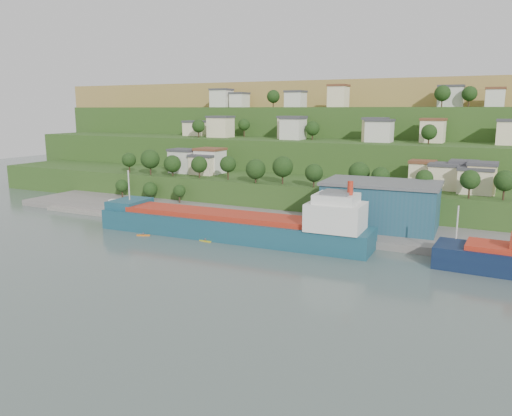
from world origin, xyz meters
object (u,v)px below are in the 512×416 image
Objects in this scene: kayak_orange at (143,235)px; caravan at (117,203)px; cargo_ship_near at (237,227)px; warehouse at (381,204)px.

caravan is at bearing 118.58° from kayak_orange.
cargo_ship_near is at bearing -30.79° from caravan.
warehouse is 88.47m from caravan.
warehouse is at bearing -10.84° from caravan.
kayak_orange is at bearing -53.59° from caravan.
cargo_ship_near is at bearing -148.63° from warehouse.
kayak_orange is at bearing -154.47° from warehouse.
kayak_orange is (30.31, -23.55, -2.23)m from caravan.
warehouse is (32.89, 22.35, 5.27)m from cargo_ship_near.
cargo_ship_near is 21.64× the size of kayak_orange.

